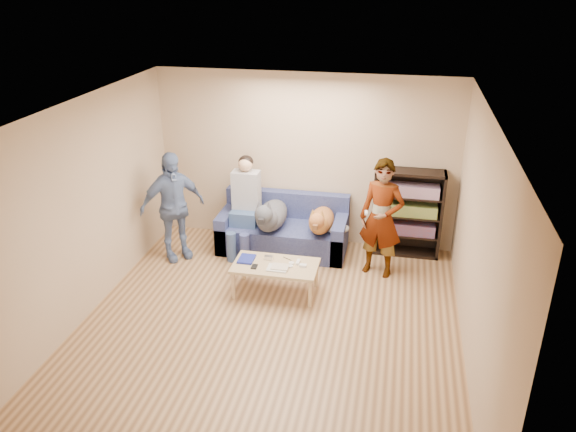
% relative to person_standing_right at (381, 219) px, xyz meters
% --- Properties ---
extents(ground, '(5.00, 5.00, 0.00)m').
position_rel_person_standing_right_xyz_m(ground, '(-1.20, -1.63, -0.83)').
color(ground, brown).
rests_on(ground, ground).
extents(ceiling, '(5.00, 5.00, 0.00)m').
position_rel_person_standing_right_xyz_m(ceiling, '(-1.20, -1.63, 1.77)').
color(ceiling, white).
rests_on(ceiling, ground).
extents(wall_back, '(4.50, 0.00, 4.50)m').
position_rel_person_standing_right_xyz_m(wall_back, '(-1.20, 0.87, 0.47)').
color(wall_back, tan).
rests_on(wall_back, ground).
extents(wall_front, '(4.50, 0.00, 4.50)m').
position_rel_person_standing_right_xyz_m(wall_front, '(-1.20, -4.13, 0.47)').
color(wall_front, tan).
rests_on(wall_front, ground).
extents(wall_left, '(0.00, 5.00, 5.00)m').
position_rel_person_standing_right_xyz_m(wall_left, '(-3.45, -1.63, 0.47)').
color(wall_left, tan).
rests_on(wall_left, ground).
extents(wall_right, '(0.00, 5.00, 5.00)m').
position_rel_person_standing_right_xyz_m(wall_right, '(1.05, -1.63, 0.47)').
color(wall_right, tan).
rests_on(wall_right, ground).
extents(blanket, '(0.36, 0.30, 0.12)m').
position_rel_person_standing_right_xyz_m(blanket, '(-0.63, 0.31, -0.34)').
color(blanket, '#A1A0A5').
rests_on(blanket, sofa).
extents(person_standing_right, '(0.69, 0.55, 1.66)m').
position_rel_person_standing_right_xyz_m(person_standing_right, '(0.00, 0.00, 0.00)').
color(person_standing_right, gray).
rests_on(person_standing_right, ground).
extents(person_standing_left, '(0.97, 0.93, 1.62)m').
position_rel_person_standing_right_xyz_m(person_standing_left, '(-2.95, -0.14, -0.02)').
color(person_standing_left, '#6979A8').
rests_on(person_standing_left, ground).
extents(held_controller, '(0.05, 0.12, 0.03)m').
position_rel_person_standing_right_xyz_m(held_controller, '(-0.20, -0.20, 0.15)').
color(held_controller, silver).
rests_on(held_controller, person_standing_right).
extents(notebook_blue, '(0.20, 0.26, 0.03)m').
position_rel_person_standing_right_xyz_m(notebook_blue, '(-1.69, -0.76, -0.40)').
color(notebook_blue, navy).
rests_on(notebook_blue, coffee_table).
extents(papers, '(0.26, 0.20, 0.02)m').
position_rel_person_standing_right_xyz_m(papers, '(-1.24, -0.91, -0.40)').
color(papers, beige).
rests_on(papers, coffee_table).
extents(magazine, '(0.22, 0.17, 0.01)m').
position_rel_person_standing_right_xyz_m(magazine, '(-1.21, -0.89, -0.39)').
color(magazine, beige).
rests_on(magazine, coffee_table).
extents(camera_silver, '(0.11, 0.06, 0.05)m').
position_rel_person_standing_right_xyz_m(camera_silver, '(-1.41, -0.69, -0.39)').
color(camera_silver, silver).
rests_on(camera_silver, coffee_table).
extents(controller_a, '(0.04, 0.13, 0.03)m').
position_rel_person_standing_right_xyz_m(controller_a, '(-1.01, -0.71, -0.40)').
color(controller_a, white).
rests_on(controller_a, coffee_table).
extents(controller_b, '(0.09, 0.06, 0.03)m').
position_rel_person_standing_right_xyz_m(controller_b, '(-0.93, -0.79, -0.40)').
color(controller_b, white).
rests_on(controller_b, coffee_table).
extents(headphone_cup_a, '(0.07, 0.07, 0.02)m').
position_rel_person_standing_right_xyz_m(headphone_cup_a, '(-1.09, -0.83, -0.40)').
color(headphone_cup_a, white).
rests_on(headphone_cup_a, coffee_table).
extents(headphone_cup_b, '(0.07, 0.07, 0.02)m').
position_rel_person_standing_right_xyz_m(headphone_cup_b, '(-1.09, -0.75, -0.40)').
color(headphone_cup_b, silver).
rests_on(headphone_cup_b, coffee_table).
extents(pen_orange, '(0.13, 0.06, 0.01)m').
position_rel_person_standing_right_xyz_m(pen_orange, '(-1.31, -0.97, -0.41)').
color(pen_orange, orange).
rests_on(pen_orange, coffee_table).
extents(pen_black, '(0.13, 0.08, 0.01)m').
position_rel_person_standing_right_xyz_m(pen_black, '(-1.17, -0.63, -0.41)').
color(pen_black, black).
rests_on(pen_black, coffee_table).
extents(wallet, '(0.07, 0.12, 0.02)m').
position_rel_person_standing_right_xyz_m(wallet, '(-1.54, -0.93, -0.40)').
color(wallet, black).
rests_on(wallet, coffee_table).
extents(sofa, '(1.90, 0.85, 0.82)m').
position_rel_person_standing_right_xyz_m(sofa, '(-1.45, 0.46, -0.55)').
color(sofa, '#515B93').
rests_on(sofa, ground).
extents(person_seated, '(0.40, 0.73, 1.47)m').
position_rel_person_standing_right_xyz_m(person_seated, '(-2.01, 0.34, -0.06)').
color(person_seated, '#456597').
rests_on(person_seated, sofa).
extents(dog_gray, '(0.42, 1.25, 0.61)m').
position_rel_person_standing_right_xyz_m(dog_gray, '(-1.59, 0.20, -0.19)').
color(dog_gray, '#4C4D56').
rests_on(dog_gray, sofa).
extents(dog_tan, '(0.36, 1.14, 0.52)m').
position_rel_person_standing_right_xyz_m(dog_tan, '(-0.86, 0.24, -0.22)').
color(dog_tan, '#AE6335').
rests_on(dog_tan, sofa).
extents(coffee_table, '(1.10, 0.60, 0.42)m').
position_rel_person_standing_right_xyz_m(coffee_table, '(-1.29, -0.81, -0.46)').
color(coffee_table, tan).
rests_on(coffee_table, ground).
extents(bookshelf, '(1.00, 0.34, 1.30)m').
position_rel_person_standing_right_xyz_m(bookshelf, '(0.35, 0.70, -0.15)').
color(bookshelf, black).
rests_on(bookshelf, ground).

